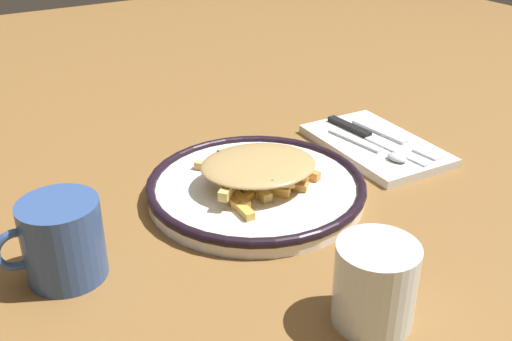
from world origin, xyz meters
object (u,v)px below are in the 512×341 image
(plate, at_px, (256,187))
(fries_heap, at_px, (258,170))
(water_glass, at_px, (375,284))
(napkin, at_px, (375,145))
(spoon, at_px, (379,151))
(coffee_mug, at_px, (62,240))
(knife, at_px, (367,136))
(fork, at_px, (395,139))

(plate, bearing_deg, fries_heap, 87.46)
(plate, distance_m, water_glass, 0.27)
(napkin, height_order, spoon, spoon)
(spoon, xyz_separation_m, coffee_mug, (0.48, 0.04, 0.03))
(fries_heap, bearing_deg, knife, -167.24)
(fork, relative_size, water_glass, 2.03)
(napkin, height_order, knife, knife)
(plate, bearing_deg, coffee_mug, 8.59)
(plate, height_order, napkin, plate)
(knife, xyz_separation_m, coffee_mug, (0.50, 0.09, 0.03))
(plate, xyz_separation_m, napkin, (-0.24, -0.03, -0.01))
(spoon, bearing_deg, plate, -1.15)
(fries_heap, xyz_separation_m, knife, (-0.24, -0.05, -0.03))
(fries_heap, relative_size, napkin, 0.83)
(fries_heap, relative_size, coffee_mug, 1.63)
(fork, bearing_deg, coffee_mug, 6.24)
(spoon, xyz_separation_m, water_glass, (0.24, 0.26, 0.03))
(spoon, distance_m, water_glass, 0.36)
(fork, distance_m, knife, 0.04)
(knife, relative_size, water_glass, 2.42)
(water_glass, bearing_deg, napkin, -131.80)
(napkin, distance_m, coffee_mug, 0.51)
(napkin, xyz_separation_m, coffee_mug, (0.51, 0.07, 0.04))
(knife, bearing_deg, plate, 11.73)
(fries_heap, distance_m, spoon, 0.22)
(coffee_mug, bearing_deg, fries_heap, -172.35)
(fries_heap, relative_size, knife, 0.89)
(napkin, height_order, coffee_mug, coffee_mug)
(plate, bearing_deg, napkin, -172.75)
(fries_heap, distance_m, fork, 0.27)
(napkin, xyz_separation_m, spoon, (0.02, 0.03, 0.01))
(fries_heap, bearing_deg, spoon, -179.95)
(fries_heap, height_order, fork, fries_heap)
(spoon, relative_size, coffee_mug, 1.33)
(fries_heap, height_order, water_glass, water_glass)
(plate, xyz_separation_m, coffee_mug, (0.27, 0.04, 0.03))
(plate, xyz_separation_m, fork, (-0.27, -0.02, 0.00))
(water_glass, height_order, coffee_mug, coffee_mug)
(coffee_mug, bearing_deg, spoon, -175.73)
(knife, xyz_separation_m, water_glass, (0.27, 0.32, 0.03))
(plate, distance_m, spoon, 0.21)
(knife, distance_m, spoon, 0.06)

